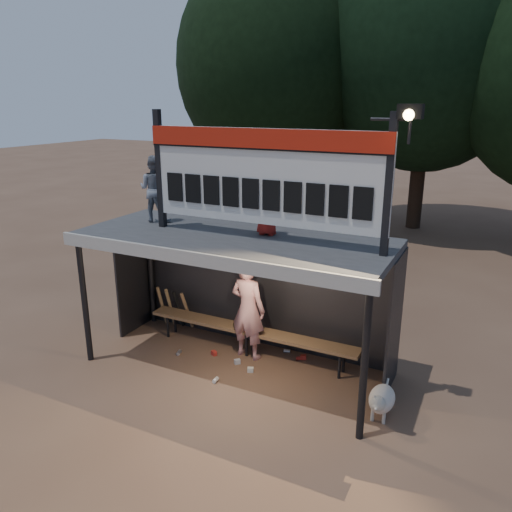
# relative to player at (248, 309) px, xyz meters

# --- Properties ---
(ground) EXTENTS (80.00, 80.00, 0.00)m
(ground) POSITION_rel_player_xyz_m (-0.03, -0.44, -0.90)
(ground) COLOR brown
(ground) RESTS_ON ground
(player) EXTENTS (0.71, 0.51, 1.81)m
(player) POSITION_rel_player_xyz_m (0.00, 0.00, 0.00)
(player) COLOR white
(player) RESTS_ON ground
(child_a) EXTENTS (0.62, 0.52, 1.14)m
(child_a) POSITION_rel_player_xyz_m (-1.70, -0.18, 1.99)
(child_a) COLOR gray
(child_a) RESTS_ON dugout_shelter
(child_b) EXTENTS (0.43, 0.28, 0.88)m
(child_b) POSITION_rel_player_xyz_m (0.42, -0.14, 1.85)
(child_b) COLOR #A71F19
(child_b) RESTS_ON dugout_shelter
(dugout_shelter) EXTENTS (5.10, 2.08, 2.32)m
(dugout_shelter) POSITION_rel_player_xyz_m (-0.03, -0.20, 0.94)
(dugout_shelter) COLOR #39393B
(dugout_shelter) RESTS_ON ground
(scoreboard_assembly) EXTENTS (4.10, 0.27, 1.99)m
(scoreboard_assembly) POSITION_rel_player_xyz_m (0.53, -0.45, 2.42)
(scoreboard_assembly) COLOR black
(scoreboard_assembly) RESTS_ON dugout_shelter
(bench) EXTENTS (4.00, 0.35, 0.48)m
(bench) POSITION_rel_player_xyz_m (-0.03, 0.11, -0.47)
(bench) COLOR brown
(bench) RESTS_ON ground
(tree_left) EXTENTS (6.46, 6.46, 9.27)m
(tree_left) POSITION_rel_player_xyz_m (-4.03, 9.56, 4.61)
(tree_left) COLOR #301D15
(tree_left) RESTS_ON ground
(tree_mid) EXTENTS (7.22, 7.22, 10.36)m
(tree_mid) POSITION_rel_player_xyz_m (0.97, 11.06, 5.26)
(tree_mid) COLOR black
(tree_mid) RESTS_ON ground
(dog) EXTENTS (0.36, 0.81, 0.49)m
(dog) POSITION_rel_player_xyz_m (2.52, -0.75, -0.62)
(dog) COLOR white
(dog) RESTS_ON ground
(bats) EXTENTS (0.69, 0.36, 0.84)m
(bats) POSITION_rel_player_xyz_m (-1.84, 0.38, -0.47)
(bats) COLOR #966F46
(bats) RESTS_ON ground
(litter) EXTENTS (2.17, 1.52, 0.08)m
(litter) POSITION_rel_player_xyz_m (0.11, -0.20, -0.87)
(litter) COLOR red
(litter) RESTS_ON ground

